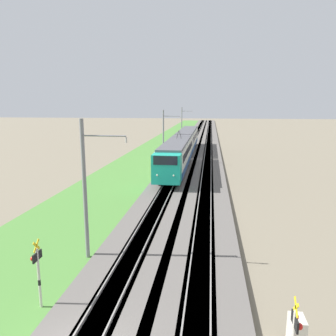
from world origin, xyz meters
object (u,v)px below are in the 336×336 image
at_px(catenary_mast_mid, 164,137).
at_px(equipment_cabinet, 296,333).
at_px(crossing_signal_aux, 38,268).
at_px(catenary_mast_near, 86,189).
at_px(catenary_mast_far, 182,124).
at_px(passenger_train, 183,145).
at_px(crossing_signal_far, 294,336).

relative_size(catenary_mast_mid, equipment_cabinet, 6.38).
height_order(crossing_signal_aux, catenary_mast_mid, catenary_mast_mid).
xyz_separation_m(crossing_signal_aux, equipment_cabinet, (-1.00, -10.30, -1.31)).
distance_m(catenary_mast_near, catenary_mast_far, 60.42).
bearing_deg(crossing_signal_aux, passenger_train, -94.18).
bearing_deg(passenger_train, crossing_signal_aux, -4.18).
bearing_deg(catenary_mast_near, catenary_mast_mid, -0.00).
distance_m(crossing_signal_far, catenary_mast_mid, 38.97).
relative_size(crossing_signal_far, catenary_mast_near, 0.39).
distance_m(passenger_train, equipment_cabinet, 40.57).
bearing_deg(catenary_mast_near, crossing_signal_aux, 175.76).
bearing_deg(crossing_signal_far, catenary_mast_near, 141.06).
bearing_deg(crossing_signal_far, crossing_signal_aux, 163.97).
bearing_deg(crossing_signal_far, equipment_cabinet, 71.78).
relative_size(passenger_train, equipment_cabinet, 32.19).
bearing_deg(catenary_mast_mid, crossing_signal_aux, 179.42).
distance_m(catenary_mast_mid, equipment_cabinet, 37.49).
relative_size(passenger_train, catenary_mast_near, 5.03).
bearing_deg(catenary_mast_mid, crossing_signal_far, -166.09).
xyz_separation_m(crossing_signal_aux, catenary_mast_far, (65.19, -0.35, 2.23)).
relative_size(catenary_mast_mid, catenary_mast_far, 0.99).
distance_m(catenary_mast_near, equipment_cabinet, 12.01).
height_order(passenger_train, catenary_mast_mid, catenary_mast_mid).
height_order(passenger_train, catenary_mast_near, catenary_mast_near).
xyz_separation_m(passenger_train, catenary_mast_near, (-34.07, 2.49, 1.65)).
distance_m(crossing_signal_far, crossing_signal_aux, 10.10).
xyz_separation_m(catenary_mast_near, catenary_mast_mid, (30.21, -0.00, -0.01)).
bearing_deg(catenary_mast_far, passenger_train, -174.61).
height_order(crossing_signal_far, catenary_mast_far, catenary_mast_far).
relative_size(passenger_train, crossing_signal_far, 13.07).
bearing_deg(crossing_signal_aux, catenary_mast_far, -90.31).
xyz_separation_m(catenary_mast_near, catenary_mast_far, (60.42, 0.00, 0.04)).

